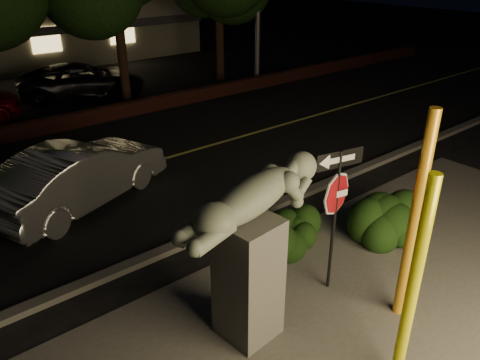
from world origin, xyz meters
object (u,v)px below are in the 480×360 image
signpost (337,194)px  parked_car_dark (82,80)px  yellow_pole_left (413,288)px  yellow_pole_right (415,221)px  sculpture (251,240)px  silver_sedan (79,175)px

signpost → parked_car_dark: 14.69m
yellow_pole_left → yellow_pole_right: 1.43m
signpost → sculpture: 1.76m
yellow_pole_right → signpost: 1.24m
yellow_pole_left → yellow_pole_right: bearing=32.5°
signpost → silver_sedan: 6.23m
yellow_pole_right → sculpture: size_ratio=1.29×
yellow_pole_left → parked_car_dark: bearing=82.0°
sculpture → parked_car_dark: bearing=71.9°
yellow_pole_left → yellow_pole_right: size_ratio=0.90×
yellow_pole_left → yellow_pole_right: yellow_pole_right is taller
signpost → silver_sedan: bearing=122.2°
yellow_pole_right → parked_car_dark: 15.80m
yellow_pole_left → sculpture: yellow_pole_left is taller
sculpture → silver_sedan: (-0.36, 5.69, -0.94)m
signpost → parked_car_dark: bearing=96.0°
yellow_pole_right → silver_sedan: bearing=110.1°
yellow_pole_left → parked_car_dark: size_ratio=0.64×
yellow_pole_right → signpost: size_ratio=1.34×
silver_sedan → parked_car_dark: (3.65, 8.81, -0.05)m
yellow_pole_right → silver_sedan: (-2.53, 6.91, -1.01)m
silver_sedan → parked_car_dark: silver_sedan is taller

